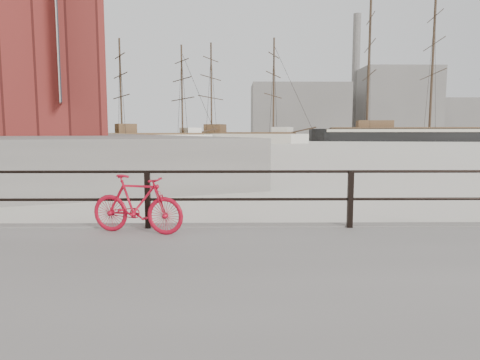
% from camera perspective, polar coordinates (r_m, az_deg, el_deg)
% --- Properties ---
extents(ground, '(400.00, 400.00, 0.00)m').
position_cam_1_polar(ground, '(7.96, 14.03, -8.37)').
color(ground, white).
rests_on(ground, ground).
extents(promenade, '(36.00, 8.00, 0.35)m').
position_cam_1_polar(promenade, '(4.38, 28.31, -19.09)').
color(promenade, gray).
rests_on(promenade, ground).
extents(far_quay, '(78.44, 148.07, 1.80)m').
position_cam_1_polar(far_quay, '(88.06, -26.43, 5.03)').
color(far_quay, gray).
rests_on(far_quay, ground).
extents(guardrail, '(28.00, 0.10, 1.00)m').
position_cam_1_polar(guardrail, '(7.64, 14.49, -2.48)').
color(guardrail, black).
rests_on(guardrail, promenade).
extents(bicycle, '(1.61, 0.65, 0.96)m').
position_cam_1_polar(bicycle, '(7.19, -13.56, -3.15)').
color(bicycle, '#B30B22').
rests_on(bicycle, promenade).
extents(barque_black, '(60.39, 27.90, 33.03)m').
position_cam_1_polar(barque_black, '(102.34, 23.87, 4.75)').
color(barque_black, black).
rests_on(barque_black, ground).
extents(schooner_mid, '(29.39, 20.36, 19.65)m').
position_cam_1_polar(schooner_mid, '(80.62, 0.22, 4.99)').
color(schooner_mid, beige).
rests_on(schooner_mid, ground).
extents(schooner_left, '(25.57, 20.42, 17.83)m').
position_cam_1_polar(schooner_left, '(74.64, -11.44, 4.75)').
color(schooner_left, white).
rests_on(schooner_left, ground).
extents(apartment_cream, '(24.16, 21.40, 21.20)m').
position_cam_1_polar(apartment_cream, '(78.93, -28.80, 13.21)').
color(apartment_cream, beige).
rests_on(apartment_cream, far_quay).
extents(apartment_grey, '(26.02, 22.15, 23.20)m').
position_cam_1_polar(apartment_grey, '(100.81, -27.52, 12.19)').
color(apartment_grey, '#A5A59F').
rests_on(apartment_grey, far_quay).
extents(apartment_brick, '(27.87, 22.90, 21.20)m').
position_cam_1_polar(apartment_brick, '(123.55, -26.62, 10.57)').
color(apartment_brick, brown).
rests_on(apartment_brick, far_quay).
extents(industrial_west, '(32.00, 18.00, 18.00)m').
position_cam_1_polar(industrial_west, '(149.23, 7.82, 9.04)').
color(industrial_west, gray).
rests_on(industrial_west, ground).
extents(industrial_mid, '(26.00, 20.00, 24.00)m').
position_cam_1_polar(industrial_mid, '(163.05, 20.00, 9.55)').
color(industrial_mid, gray).
rests_on(industrial_mid, ground).
extents(industrial_east, '(20.00, 16.00, 14.00)m').
position_cam_1_polar(industrial_east, '(176.67, 26.41, 7.37)').
color(industrial_east, gray).
rests_on(industrial_east, ground).
extents(smokestack, '(2.80, 2.80, 44.00)m').
position_cam_1_polar(smokestack, '(164.69, 15.15, 13.17)').
color(smokestack, gray).
rests_on(smokestack, ground).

